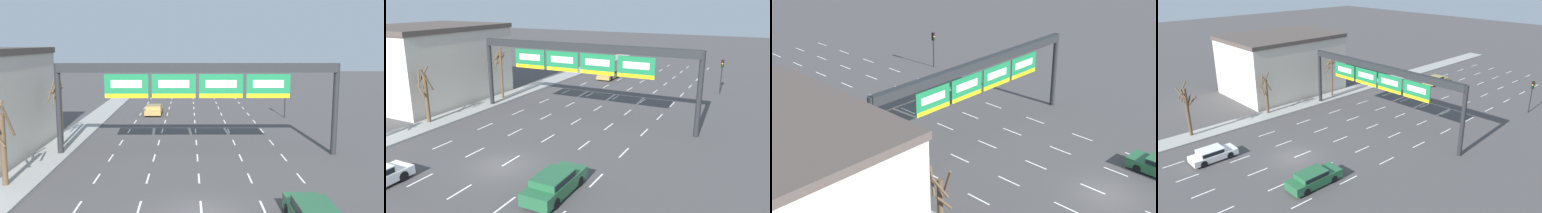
# 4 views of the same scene
# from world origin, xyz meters

# --- Properties ---
(lane_dashes) EXTENTS (13.32, 67.00, 0.01)m
(lane_dashes) POSITION_xyz_m (0.00, 13.50, 0.00)
(lane_dashes) COLOR white
(lane_dashes) RESTS_ON ground_plane
(sign_gantry) EXTENTS (21.85, 0.70, 7.14)m
(sign_gantry) POSITION_xyz_m (0.00, 11.96, 5.91)
(sign_gantry) COLOR #232628
(sign_gantry) RESTS_ON ground_plane
(car_gold) EXTENTS (1.98, 4.41, 1.19)m
(car_gold) POSITION_xyz_m (-4.92, 30.74, 0.65)
(car_gold) COLOR #A88947
(car_gold) RESTS_ON ground_plane
(traffic_light_near_gantry) EXTENTS (0.30, 0.35, 4.11)m
(traffic_light_near_gantry) POSITION_xyz_m (10.54, 28.56, 2.96)
(traffic_light_near_gantry) COLOR black
(traffic_light_near_gantry) RESTS_ON ground_plane
(tree_bare_closest) EXTENTS (1.04, 1.58, 5.75)m
(tree_bare_closest) POSITION_xyz_m (-11.45, 14.66, 3.29)
(tree_bare_closest) COLOR brown
(tree_bare_closest) RESTS_ON sidewalk_left
(tree_bare_second) EXTENTS (1.43, 1.46, 5.13)m
(tree_bare_second) POSITION_xyz_m (-11.79, 4.34, 2.75)
(tree_bare_second) COLOR brown
(tree_bare_second) RESTS_ON sidewalk_left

